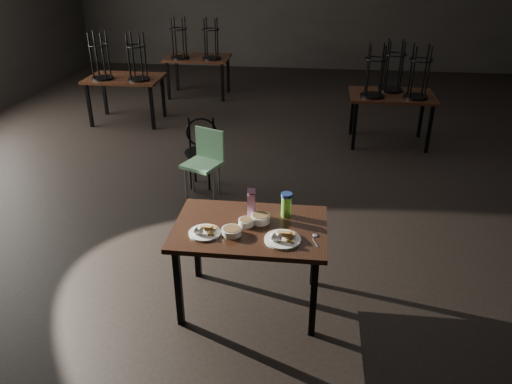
# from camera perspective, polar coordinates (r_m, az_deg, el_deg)

# --- Properties ---
(main_table) EXTENTS (1.20, 0.80, 0.75)m
(main_table) POSITION_cam_1_polar(r_m,az_deg,el_deg) (3.95, -0.68, -4.93)
(main_table) COLOR black
(main_table) RESTS_ON ground
(plate_left) EXTENTS (0.25, 0.25, 0.08)m
(plate_left) POSITION_cam_1_polar(r_m,az_deg,el_deg) (3.83, -5.92, -4.49)
(plate_left) COLOR white
(plate_left) RESTS_ON main_table
(plate_right) EXTENTS (0.28, 0.28, 0.09)m
(plate_right) POSITION_cam_1_polar(r_m,az_deg,el_deg) (3.73, 3.02, -5.25)
(plate_right) COLOR white
(plate_right) RESTS_ON main_table
(bowl_near) EXTENTS (0.12, 0.12, 0.05)m
(bowl_near) POSITION_cam_1_polar(r_m,az_deg,el_deg) (3.92, -1.11, -3.44)
(bowl_near) COLOR white
(bowl_near) RESTS_ON main_table
(bowl_far) EXTENTS (0.15, 0.15, 0.06)m
(bowl_far) POSITION_cam_1_polar(r_m,az_deg,el_deg) (3.96, 0.50, -3.01)
(bowl_far) COLOR white
(bowl_far) RESTS_ON main_table
(bowl_big) EXTENTS (0.15, 0.15, 0.05)m
(bowl_big) POSITION_cam_1_polar(r_m,az_deg,el_deg) (3.80, -2.82, -4.50)
(bowl_big) COLOR white
(bowl_big) RESTS_ON main_table
(juice_carton) EXTENTS (0.07, 0.07, 0.25)m
(juice_carton) POSITION_cam_1_polar(r_m,az_deg,el_deg) (4.01, -0.54, -1.26)
(juice_carton) COLOR #961B6E
(juice_carton) RESTS_ON main_table
(water_bottle) EXTENTS (0.10, 0.10, 0.21)m
(water_bottle) POSITION_cam_1_polar(r_m,az_deg,el_deg) (4.01, 3.49, -1.44)
(water_bottle) COLOR #79D73F
(water_bottle) RESTS_ON main_table
(spoon) EXTENTS (0.06, 0.20, 0.01)m
(spoon) POSITION_cam_1_polar(r_m,az_deg,el_deg) (3.81, 6.77, -5.02)
(spoon) COLOR silver
(spoon) RESTS_ON main_table
(bentwood_chair) EXTENTS (0.41, 0.40, 0.83)m
(bentwood_chair) POSITION_cam_1_polar(r_m,az_deg,el_deg) (6.13, -6.28, 5.16)
(bentwood_chair) COLOR black
(bentwood_chair) RESTS_ON ground
(school_chair) EXTENTS (0.50, 0.50, 0.82)m
(school_chair) POSITION_cam_1_polar(r_m,az_deg,el_deg) (5.80, -5.84, 3.87)
(school_chair) COLOR #74B583
(school_chair) RESTS_ON ground
(bg_table_left) EXTENTS (1.20, 0.80, 1.48)m
(bg_table_left) POSITION_cam_1_polar(r_m,az_deg,el_deg) (8.51, -14.90, 12.52)
(bg_table_left) COLOR black
(bg_table_left) RESTS_ON ground
(bg_table_right) EXTENTS (1.20, 0.80, 1.48)m
(bg_table_right) POSITION_cam_1_polar(r_m,az_deg,el_deg) (7.57, 15.35, 10.91)
(bg_table_right) COLOR black
(bg_table_right) RESTS_ON ground
(bg_table_far) EXTENTS (1.20, 0.80, 1.48)m
(bg_table_far) POSITION_cam_1_polar(r_m,az_deg,el_deg) (9.80, -6.72, 15.06)
(bg_table_far) COLOR black
(bg_table_far) RESTS_ON ground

